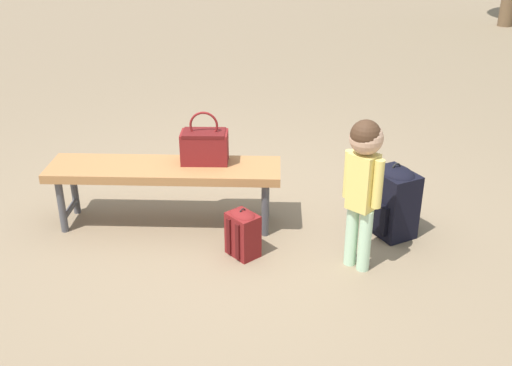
{
  "coord_description": "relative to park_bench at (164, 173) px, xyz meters",
  "views": [
    {
      "loc": [
        0.99,
        -3.57,
        2.09
      ],
      "look_at": [
        0.21,
        -0.17,
        0.45
      ],
      "focal_mm": 42.07,
      "sensor_mm": 36.0,
      "label": 1
    }
  ],
  "objects": [
    {
      "name": "ground_plane",
      "position": [
        0.47,
        0.04,
        -0.39
      ],
      "size": [
        40.0,
        40.0,
        0.0
      ],
      "primitive_type": "plane",
      "color": "#7F6B51",
      "rests_on": "ground"
    },
    {
      "name": "park_bench",
      "position": [
        0.0,
        0.0,
        0.0
      ],
      "size": [
        1.65,
        0.7,
        0.45
      ],
      "color": "#9E6B3D",
      "rests_on": "ground"
    },
    {
      "name": "handbag",
      "position": [
        0.26,
        0.12,
        0.18
      ],
      "size": [
        0.35,
        0.24,
        0.37
      ],
      "color": "maroon",
      "rests_on": "park_bench"
    },
    {
      "name": "backpack_large",
      "position": [
        1.55,
        0.22,
        -0.13
      ],
      "size": [
        0.38,
        0.39,
        0.53
      ],
      "color": "black",
      "rests_on": "ground"
    },
    {
      "name": "backpack_small",
      "position": [
        0.63,
        -0.29,
        -0.22
      ],
      "size": [
        0.25,
        0.24,
        0.34
      ],
      "color": "maroon",
      "rests_on": "ground"
    },
    {
      "name": "child_standing",
      "position": [
        1.36,
        -0.26,
        0.26
      ],
      "size": [
        0.24,
        0.2,
        0.98
      ],
      "color": "#B2D8B2",
      "rests_on": "ground"
    }
  ]
}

